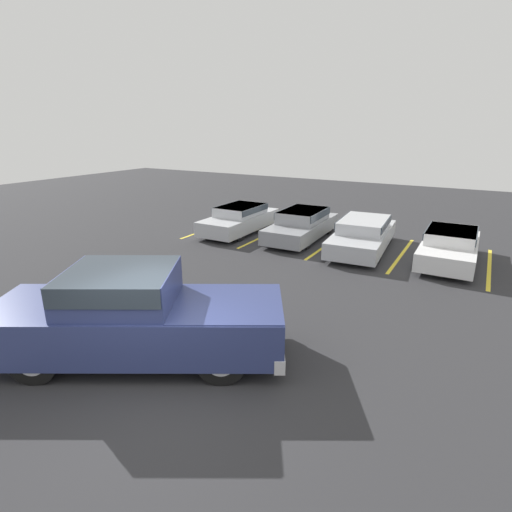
# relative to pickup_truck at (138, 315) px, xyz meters

# --- Properties ---
(ground_plane) EXTENTS (60.00, 60.00, 0.00)m
(ground_plane) POSITION_rel_pickup_truck_xyz_m (1.15, -0.76, -0.94)
(ground_plane) COLOR #2D2D30
(stall_stripe_a) EXTENTS (0.12, 4.67, 0.01)m
(stall_stripe_a) POSITION_rel_pickup_truck_xyz_m (-5.25, 9.78, -0.94)
(stall_stripe_a) COLOR yellow
(stall_stripe_a) RESTS_ON ground_plane
(stall_stripe_b) EXTENTS (0.12, 4.67, 0.01)m
(stall_stripe_b) POSITION_rel_pickup_truck_xyz_m (-2.41, 9.78, -0.94)
(stall_stripe_b) COLOR yellow
(stall_stripe_b) RESTS_ON ground_plane
(stall_stripe_c) EXTENTS (0.12, 4.67, 0.01)m
(stall_stripe_c) POSITION_rel_pickup_truck_xyz_m (0.43, 9.78, -0.94)
(stall_stripe_c) COLOR yellow
(stall_stripe_c) RESTS_ON ground_plane
(stall_stripe_d) EXTENTS (0.12, 4.67, 0.01)m
(stall_stripe_d) POSITION_rel_pickup_truck_xyz_m (3.27, 9.78, -0.94)
(stall_stripe_d) COLOR yellow
(stall_stripe_d) RESTS_ON ground_plane
(stall_stripe_e) EXTENTS (0.12, 4.67, 0.01)m
(stall_stripe_e) POSITION_rel_pickup_truck_xyz_m (6.10, 9.78, -0.94)
(stall_stripe_e) COLOR yellow
(stall_stripe_e) RESTS_ON ground_plane
(pickup_truck) EXTENTS (5.96, 4.57, 1.90)m
(pickup_truck) POSITION_rel_pickup_truck_xyz_m (0.00, 0.00, 0.00)
(pickup_truck) COLOR navy
(pickup_truck) RESTS_ON ground_plane
(parked_sedan_a) EXTENTS (1.73, 4.35, 1.19)m
(parked_sedan_a) POSITION_rel_pickup_truck_xyz_m (-3.70, 9.69, -0.31)
(parked_sedan_a) COLOR #B7BABF
(parked_sedan_a) RESTS_ON ground_plane
(parked_sedan_b) EXTENTS (1.84, 4.59, 1.22)m
(parked_sedan_b) POSITION_rel_pickup_truck_xyz_m (-0.85, 10.06, -0.29)
(parked_sedan_b) COLOR gray
(parked_sedan_b) RESTS_ON ground_plane
(parked_sedan_c) EXTENTS (2.16, 4.86, 1.20)m
(parked_sedan_c) POSITION_rel_pickup_truck_xyz_m (1.80, 9.72, -0.30)
(parked_sedan_c) COLOR #B7BABF
(parked_sedan_c) RESTS_ON ground_plane
(parked_sedan_d) EXTENTS (1.74, 4.22, 1.16)m
(parked_sedan_d) POSITION_rel_pickup_truck_xyz_m (4.82, 9.72, -0.32)
(parked_sedan_d) COLOR silver
(parked_sedan_d) RESTS_ON ground_plane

